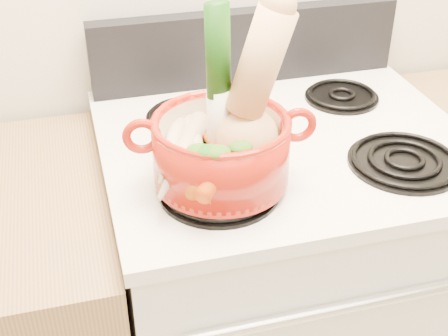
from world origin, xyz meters
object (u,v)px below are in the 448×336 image
object	(u,v)px
stove_body	(276,304)
dutch_oven	(221,150)
leek	(219,83)
squash	(259,88)

from	to	relation	value
stove_body	dutch_oven	world-z (taller)	dutch_oven
leek	dutch_oven	bearing A→B (deg)	-115.17
leek	stove_body	bearing A→B (deg)	14.31
stove_body	leek	world-z (taller)	leek
squash	stove_body	bearing A→B (deg)	64.82
squash	dutch_oven	bearing A→B (deg)	-160.22
dutch_oven	leek	size ratio (longest dim) A/B	0.81
stove_body	squash	distance (m)	0.70
squash	leek	world-z (taller)	same
stove_body	leek	size ratio (longest dim) A/B	3.00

